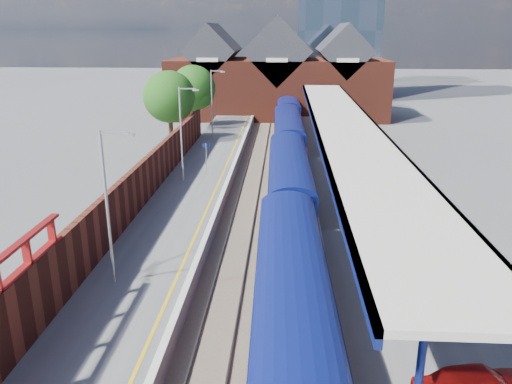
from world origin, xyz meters
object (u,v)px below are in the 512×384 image
Objects in this scene: parked_car_silver at (397,214)px; parked_car_dark at (436,254)px; platform_sign at (206,153)px; train at (289,148)px; lamp_post_d at (213,100)px; lamp_post_c at (183,129)px; parked_car_blue at (383,218)px; lamp_post_b at (110,199)px.

parked_car_silver reaches higher than parked_car_dark.
platform_sign reaches higher than parked_car_dark.
lamp_post_d is at bearing 129.55° from train.
lamp_post_c reaches higher than parked_car_blue.
lamp_post_c reaches higher than train.
parked_car_dark is (14.85, -29.60, -3.30)m from lamp_post_d.
lamp_post_d is at bearing 95.56° from platform_sign.
parked_car_dark is 5.06m from parked_car_blue.
lamp_post_d is (0.00, 16.00, 0.00)m from lamp_post_c.
lamp_post_c is 1.56× the size of parked_car_silver.
lamp_post_b is at bearing -90.00° from lamp_post_c.
lamp_post_b reaches higher than parked_car_blue.
lamp_post_c is 1.46× the size of parked_car_dark.
parked_car_silver is 0.94× the size of parked_car_dark.
parked_car_blue is at bearing 28.53° from lamp_post_b.
lamp_post_b reaches higher than parked_car_silver.
parked_car_silver is at bearing -82.66° from parked_car_blue.
lamp_post_d is 2.80× the size of platform_sign.
lamp_post_d is at bearing 7.48° from parked_car_blue.
lamp_post_b is (-7.86, -22.49, 2.87)m from train.
lamp_post_b is at bearing 97.96° from parked_car_blue.
parked_car_silver reaches higher than parked_car_blue.
platform_sign is at bearing -145.35° from train.
parked_car_dark is at bearing 9.17° from lamp_post_b.
platform_sign is at bearing 85.67° from lamp_post_b.
platform_sign reaches higher than parked_car_silver.
parked_car_blue is (-1.63, 4.79, -0.06)m from parked_car_dark.
parked_car_blue is at bearing -61.95° from lamp_post_d.
platform_sign reaches higher than train.
lamp_post_c reaches higher than platform_sign.
lamp_post_d is 1.46× the size of parked_car_dark.
train is at bearing -50.45° from lamp_post_d.
parked_car_silver is 5.32m from parked_car_dark.
train is 13.79× the size of parked_car_dark.
lamp_post_c is at bearing -140.45° from train.
train is at bearing 34.65° from platform_sign.
lamp_post_b reaches higher than parked_car_dark.
parked_car_blue is at bearing 94.76° from parked_car_silver.
platform_sign is 16.08m from parked_car_blue.
train is at bearing -2.76° from parked_car_dark.
lamp_post_c is 20.41m from parked_car_dark.
lamp_post_b is at bearing -94.33° from platform_sign.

